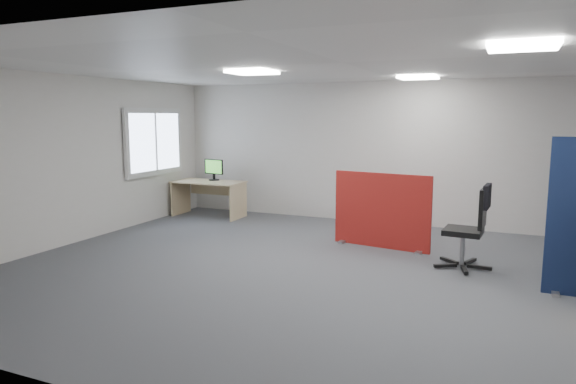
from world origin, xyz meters
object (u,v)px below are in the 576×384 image
(office_chair, at_px, (473,222))
(second_desk, at_px, (210,190))
(monitor_second, at_px, (214,169))
(red_divider, at_px, (381,211))

(office_chair, bearing_deg, second_desk, 165.36)
(second_desk, height_order, office_chair, office_chair)
(second_desk, distance_m, monitor_second, 0.45)
(red_divider, distance_m, office_chair, 1.54)
(monitor_second, bearing_deg, red_divider, -6.66)
(red_divider, height_order, office_chair, red_divider)
(second_desk, xyz_separation_m, monitor_second, (0.03, 0.13, 0.43))
(office_chair, bearing_deg, red_divider, 158.92)
(red_divider, xyz_separation_m, monitor_second, (-3.81, 1.26, 0.39))
(office_chair, bearing_deg, monitor_second, 163.97)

